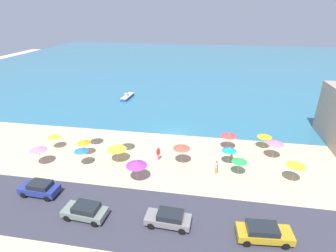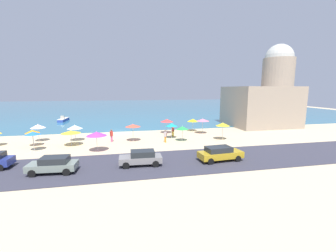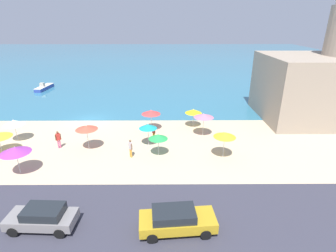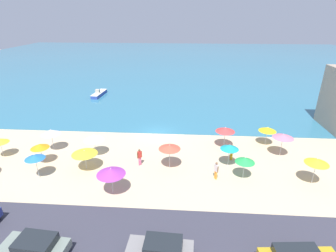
{
  "view_description": "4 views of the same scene",
  "coord_description": "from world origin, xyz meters",
  "px_view_note": "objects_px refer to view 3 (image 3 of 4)",
  "views": [
    {
      "loc": [
        5.15,
        -36.14,
        18.02
      ],
      "look_at": [
        -1.1,
        1.08,
        0.93
      ],
      "focal_mm": 28.0,
      "sensor_mm": 36.0,
      "label": 1
    },
    {
      "loc": [
        0.38,
        -39.58,
        7.44
      ],
      "look_at": [
        7.69,
        -5.59,
        1.67
      ],
      "focal_mm": 24.0,
      "sensor_mm": 36.0,
      "label": 2
    },
    {
      "loc": [
        9.78,
        -31.09,
        11.94
      ],
      "look_at": [
        9.95,
        -5.2,
        1.37
      ],
      "focal_mm": 28.0,
      "sensor_mm": 36.0,
      "label": 3
    },
    {
      "loc": [
        3.48,
        -30.08,
        14.08
      ],
      "look_at": [
        1.42,
        -0.04,
        1.13
      ],
      "focal_mm": 28.0,
      "sensor_mm": 36.0,
      "label": 4
    }
  ],
  "objects_px": {
    "beach_umbrella_11": "(151,112)",
    "beach_umbrella_12": "(148,126)",
    "beach_umbrella_2": "(193,111)",
    "beach_umbrella_0": "(225,135)",
    "skiff_nearshore": "(44,87)",
    "beach_umbrella_4": "(86,128)",
    "bather_0": "(130,147)",
    "parked_car_1": "(176,220)",
    "beach_umbrella_1": "(204,116)",
    "harbor_fortress": "(327,74)",
    "bather_2": "(58,139)",
    "beach_umbrella_5": "(158,137)",
    "beach_umbrella_9": "(15,150)",
    "parked_car_3": "(42,217)",
    "bather_1": "(154,132)",
    "beach_umbrella_10": "(14,122)"
  },
  "relations": [
    {
      "from": "beach_umbrella_4",
      "to": "bather_0",
      "type": "xyz_separation_m",
      "value": [
        4.36,
        -1.64,
        -1.31
      ]
    },
    {
      "from": "skiff_nearshore",
      "to": "parked_car_1",
      "type": "bearing_deg",
      "value": -56.61
    },
    {
      "from": "beach_umbrella_9",
      "to": "bather_2",
      "type": "relative_size",
      "value": 1.37
    },
    {
      "from": "beach_umbrella_11",
      "to": "bather_2",
      "type": "distance_m",
      "value": 10.1
    },
    {
      "from": "beach_umbrella_0",
      "to": "skiff_nearshore",
      "type": "distance_m",
      "value": 37.63
    },
    {
      "from": "beach_umbrella_4",
      "to": "skiff_nearshore",
      "type": "distance_m",
      "value": 28.0
    },
    {
      "from": "parked_car_1",
      "to": "beach_umbrella_10",
      "type": "bearing_deg",
      "value": 141.7
    },
    {
      "from": "beach_umbrella_2",
      "to": "beach_umbrella_11",
      "type": "height_order",
      "value": "beach_umbrella_11"
    },
    {
      "from": "beach_umbrella_11",
      "to": "bather_0",
      "type": "xyz_separation_m",
      "value": [
        -1.58,
        -6.46,
        -1.19
      ]
    },
    {
      "from": "beach_umbrella_4",
      "to": "beach_umbrella_5",
      "type": "distance_m",
      "value": 7.05
    },
    {
      "from": "beach_umbrella_5",
      "to": "beach_umbrella_11",
      "type": "height_order",
      "value": "beach_umbrella_11"
    },
    {
      "from": "bather_2",
      "to": "skiff_nearshore",
      "type": "bearing_deg",
      "value": 116.24
    },
    {
      "from": "beach_umbrella_2",
      "to": "beach_umbrella_9",
      "type": "xyz_separation_m",
      "value": [
        -15.41,
        -10.14,
        0.21
      ]
    },
    {
      "from": "beach_umbrella_2",
      "to": "bather_0",
      "type": "xyz_separation_m",
      "value": [
        -6.5,
        -7.44,
        -0.96
      ]
    },
    {
      "from": "beach_umbrella_9",
      "to": "parked_car_3",
      "type": "distance_m",
      "value": 7.93
    },
    {
      "from": "bather_1",
      "to": "harbor_fortress",
      "type": "relative_size",
      "value": 0.11
    },
    {
      "from": "beach_umbrella_9",
      "to": "parked_car_1",
      "type": "distance_m",
      "value": 14.45
    },
    {
      "from": "beach_umbrella_11",
      "to": "beach_umbrella_12",
      "type": "bearing_deg",
      "value": -91.33
    },
    {
      "from": "beach_umbrella_0",
      "to": "beach_umbrella_11",
      "type": "xyz_separation_m",
      "value": [
        -7.0,
        6.57,
        -0.12
      ]
    },
    {
      "from": "beach_umbrella_2",
      "to": "beach_umbrella_4",
      "type": "distance_m",
      "value": 12.31
    },
    {
      "from": "beach_umbrella_11",
      "to": "parked_car_1",
      "type": "distance_m",
      "value": 15.93
    },
    {
      "from": "beach_umbrella_12",
      "to": "parked_car_1",
      "type": "distance_m",
      "value": 12.05
    },
    {
      "from": "beach_umbrella_0",
      "to": "skiff_nearshore",
      "type": "relative_size",
      "value": 0.48
    },
    {
      "from": "beach_umbrella_11",
      "to": "bather_1",
      "type": "xyz_separation_m",
      "value": [
        0.4,
        -2.79,
        -1.22
      ]
    },
    {
      "from": "bather_1",
      "to": "parked_car_1",
      "type": "relative_size",
      "value": 0.37
    },
    {
      "from": "skiff_nearshore",
      "to": "beach_umbrella_2",
      "type": "bearing_deg",
      "value": -35.28
    },
    {
      "from": "bather_2",
      "to": "beach_umbrella_1",
      "type": "bearing_deg",
      "value": 11.31
    },
    {
      "from": "beach_umbrella_2",
      "to": "beach_umbrella_11",
      "type": "relative_size",
      "value": 0.9
    },
    {
      "from": "bather_0",
      "to": "bather_2",
      "type": "height_order",
      "value": "bather_2"
    },
    {
      "from": "beach_umbrella_1",
      "to": "beach_umbrella_2",
      "type": "xyz_separation_m",
      "value": [
        -0.84,
        2.58,
        -0.37
      ]
    },
    {
      "from": "beach_umbrella_11",
      "to": "parked_car_3",
      "type": "xyz_separation_m",
      "value": [
        -5.8,
        -15.41,
        -1.36
      ]
    },
    {
      "from": "bather_0",
      "to": "harbor_fortress",
      "type": "xyz_separation_m",
      "value": [
        23.13,
        10.56,
        4.66
      ]
    },
    {
      "from": "beach_umbrella_12",
      "to": "skiff_nearshore",
      "type": "relative_size",
      "value": 0.44
    },
    {
      "from": "beach_umbrella_12",
      "to": "skiff_nearshore",
      "type": "xyz_separation_m",
      "value": [
        -20.46,
        22.96,
        -1.66
      ]
    },
    {
      "from": "skiff_nearshore",
      "to": "beach_umbrella_1",
      "type": "bearing_deg",
      "value": -38.06
    },
    {
      "from": "beach_umbrella_10",
      "to": "parked_car_1",
      "type": "distance_m",
      "value": 20.93
    },
    {
      "from": "beach_umbrella_9",
      "to": "harbor_fortress",
      "type": "height_order",
      "value": "harbor_fortress"
    },
    {
      "from": "beach_umbrella_2",
      "to": "beach_umbrella_5",
      "type": "bearing_deg",
      "value": -119.02
    },
    {
      "from": "beach_umbrella_10",
      "to": "beach_umbrella_12",
      "type": "xyz_separation_m",
      "value": [
        13.98,
        -1.21,
        0.03
      ]
    },
    {
      "from": "beach_umbrella_5",
      "to": "beach_umbrella_2",
      "type": "bearing_deg",
      "value": 60.98
    },
    {
      "from": "beach_umbrella_0",
      "to": "bather_2",
      "type": "bearing_deg",
      "value": 172.77
    },
    {
      "from": "beach_umbrella_1",
      "to": "beach_umbrella_4",
      "type": "height_order",
      "value": "beach_umbrella_1"
    },
    {
      "from": "skiff_nearshore",
      "to": "harbor_fortress",
      "type": "distance_m",
      "value": 44.97
    },
    {
      "from": "beach_umbrella_12",
      "to": "beach_umbrella_4",
      "type": "bearing_deg",
      "value": -171.72
    },
    {
      "from": "beach_umbrella_5",
      "to": "beach_umbrella_11",
      "type": "bearing_deg",
      "value": 99.07
    },
    {
      "from": "beach_umbrella_5",
      "to": "bather_0",
      "type": "distance_m",
      "value": 2.74
    },
    {
      "from": "bather_2",
      "to": "parked_car_1",
      "type": "height_order",
      "value": "bather_2"
    },
    {
      "from": "beach_umbrella_10",
      "to": "skiff_nearshore",
      "type": "xyz_separation_m",
      "value": [
        -6.48,
        21.75,
        -1.63
      ]
    },
    {
      "from": "beach_umbrella_2",
      "to": "harbor_fortress",
      "type": "distance_m",
      "value": 17.33
    },
    {
      "from": "beach_umbrella_11",
      "to": "skiff_nearshore",
      "type": "bearing_deg",
      "value": 137.25
    }
  ]
}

